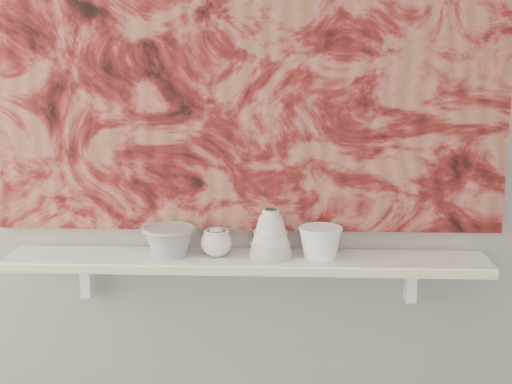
# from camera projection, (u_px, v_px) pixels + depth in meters

# --- Properties ---
(wall_back) EXTENTS (3.60, 0.00, 3.60)m
(wall_back) POSITION_uv_depth(u_px,v_px,m) (247.00, 109.00, 2.08)
(wall_back) COLOR gray
(wall_back) RESTS_ON floor
(shelf) EXTENTS (1.40, 0.18, 0.03)m
(shelf) POSITION_uv_depth(u_px,v_px,m) (246.00, 261.00, 2.07)
(shelf) COLOR white
(shelf) RESTS_ON wall_back
(shelf_stripe) EXTENTS (1.40, 0.01, 0.02)m
(shelf_stripe) POSITION_uv_depth(u_px,v_px,m) (244.00, 271.00, 1.98)
(shelf_stripe) COLOR beige
(shelf_stripe) RESTS_ON shelf
(bracket_left) EXTENTS (0.03, 0.06, 0.12)m
(bracket_left) POSITION_uv_depth(u_px,v_px,m) (87.00, 277.00, 2.17)
(bracket_left) COLOR white
(bracket_left) RESTS_ON wall_back
(bracket_right) EXTENTS (0.03, 0.06, 0.12)m
(bracket_right) POSITION_uv_depth(u_px,v_px,m) (411.00, 281.00, 2.13)
(bracket_right) COLOR white
(bracket_right) RESTS_ON wall_back
(painting) EXTENTS (1.50, 0.02, 1.10)m
(painting) POSITION_uv_depth(u_px,v_px,m) (247.00, 42.00, 2.02)
(painting) COLOR maroon
(painting) RESTS_ON wall_back
(house_motif) EXTENTS (0.09, 0.00, 0.08)m
(house_motif) POSITION_uv_depth(u_px,v_px,m) (402.00, 151.00, 2.06)
(house_motif) COLOR black
(house_motif) RESTS_ON painting
(bowl_grey) EXTENTS (0.18, 0.18, 0.09)m
(bowl_grey) POSITION_uv_depth(u_px,v_px,m) (169.00, 241.00, 2.07)
(bowl_grey) COLOR gray
(bowl_grey) RESTS_ON shelf
(cup_cream) EXTENTS (0.09, 0.09, 0.08)m
(cup_cream) POSITION_uv_depth(u_px,v_px,m) (216.00, 242.00, 2.07)
(cup_cream) COLOR beige
(cup_cream) RESTS_ON shelf
(bell_vessel) EXTENTS (0.17, 0.17, 0.14)m
(bell_vessel) POSITION_uv_depth(u_px,v_px,m) (271.00, 233.00, 2.05)
(bell_vessel) COLOR white
(bell_vessel) RESTS_ON shelf
(bowl_white) EXTENTS (0.16, 0.16, 0.09)m
(bowl_white) POSITION_uv_depth(u_px,v_px,m) (320.00, 242.00, 2.05)
(bowl_white) COLOR white
(bowl_white) RESTS_ON shelf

